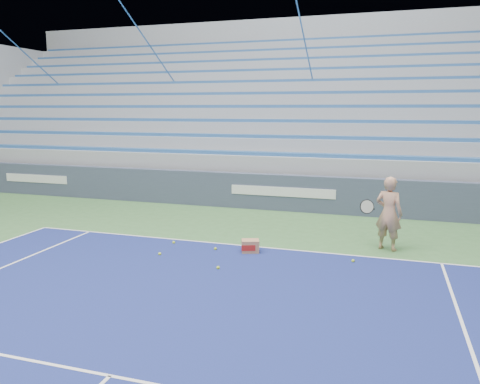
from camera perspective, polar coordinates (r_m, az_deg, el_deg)
name	(u,v)px	position (r m, az deg, el deg)	size (l,w,h in m)	color
sponsor_barrier	(283,193)	(14.31, 5.30, -0.07)	(30.00, 0.32, 1.10)	#3B445B
bleachers	(313,126)	(19.73, 8.91, 7.94)	(31.00, 9.15, 7.30)	#999BA1
tennis_player	(389,213)	(10.71, 17.65, -2.50)	(0.96, 0.91, 1.64)	tan
ball_box	(250,246)	(10.18, 1.26, -6.62)	(0.45, 0.39, 0.28)	#A97652
tennis_ball_0	(174,242)	(10.94, -8.08, -6.11)	(0.07, 0.07, 0.07)	#BDDD2D
tennis_ball_1	(215,249)	(10.37, -3.02, -6.93)	(0.07, 0.07, 0.07)	#BDDD2D
tennis_ball_2	(218,268)	(9.19, -2.69, -9.21)	(0.07, 0.07, 0.07)	#BDDD2D
tennis_ball_3	(353,261)	(9.85, 13.62, -8.16)	(0.07, 0.07, 0.07)	#BDDD2D
tennis_ball_4	(160,254)	(10.15, -9.75, -7.45)	(0.07, 0.07, 0.07)	#BDDD2D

